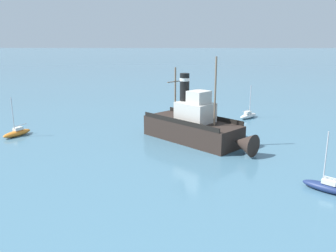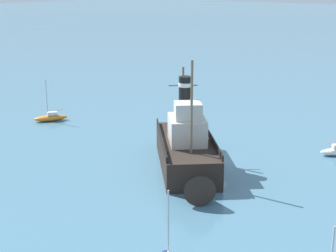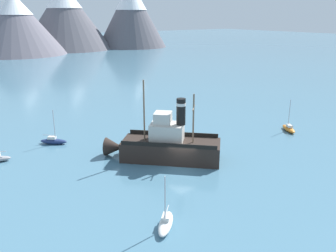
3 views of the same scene
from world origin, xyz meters
name	(u,v)px [view 1 (image 1 of 3)]	position (x,y,z in m)	size (l,w,h in m)	color
ground_plane	(194,134)	(0.00, 0.00, 0.00)	(600.00, 600.00, 0.00)	#477289
old_tugboat	(196,126)	(0.06, 3.28, 1.83)	(12.65, 12.49, 9.90)	#2D231E
sailboat_white	(248,115)	(-8.56, -8.87, 0.43)	(3.46, 3.47, 4.90)	white
sailboat_navy	(327,187)	(-9.55, 16.85, 0.43)	(3.57, 3.35, 4.90)	navy
sailboat_orange	(17,133)	(21.89, 1.33, 0.43)	(2.83, 3.85, 4.90)	orange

